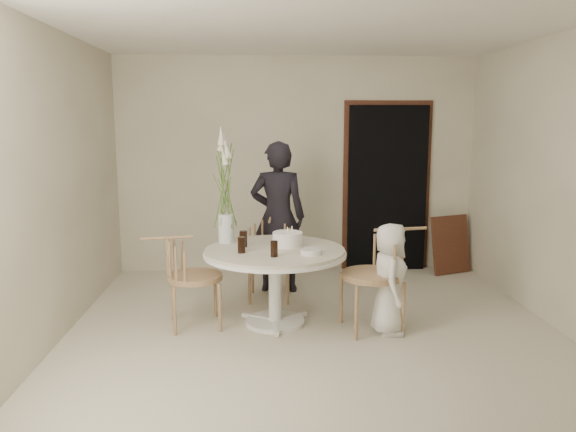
{
  "coord_description": "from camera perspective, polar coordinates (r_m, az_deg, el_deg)",
  "views": [
    {
      "loc": [
        -0.52,
        -4.84,
        1.9
      ],
      "look_at": [
        -0.23,
        0.3,
        1.03
      ],
      "focal_mm": 35.0,
      "sensor_mm": 36.0,
      "label": 1
    }
  ],
  "objects": [
    {
      "name": "ground",
      "position": [
        5.23,
        2.71,
        -11.74
      ],
      "size": [
        4.5,
        4.5,
        0.0
      ],
      "primitive_type": "plane",
      "color": "beige",
      "rests_on": "ground"
    },
    {
      "name": "room_shell",
      "position": [
        4.88,
        2.86,
        6.29
      ],
      "size": [
        4.5,
        4.5,
        4.5
      ],
      "color": "white",
      "rests_on": "ground"
    },
    {
      "name": "doorway",
      "position": [
        7.28,
        10.02,
        2.74
      ],
      "size": [
        1.0,
        0.1,
        2.1
      ],
      "primitive_type": "cube",
      "color": "black",
      "rests_on": "ground"
    },
    {
      "name": "door_trim",
      "position": [
        7.31,
        9.97,
        3.24
      ],
      "size": [
        1.12,
        0.03,
        2.22
      ],
      "primitive_type": "cube",
      "color": "brown",
      "rests_on": "ground"
    },
    {
      "name": "table",
      "position": [
        5.25,
        -1.33,
        -4.56
      ],
      "size": [
        1.33,
        1.33,
        0.73
      ],
      "color": "white",
      "rests_on": "ground"
    },
    {
      "name": "picture_frame",
      "position": [
        7.38,
        16.21,
        -2.8
      ],
      "size": [
        0.57,
        0.35,
        0.73
      ],
      "primitive_type": "cube",
      "rotation": [
        -0.17,
        0.0,
        0.37
      ],
      "color": "brown",
      "rests_on": "ground"
    },
    {
      "name": "chair_far",
      "position": [
        6.13,
        -1.86,
        -3.07
      ],
      "size": [
        0.51,
        0.54,
        0.86
      ],
      "rotation": [
        0.0,
        0.0,
        -0.08
      ],
      "color": "#9E8056",
      "rests_on": "ground"
    },
    {
      "name": "chair_right",
      "position": [
        5.21,
        9.94,
        -4.78
      ],
      "size": [
        0.62,
        0.58,
        0.96
      ],
      "rotation": [
        0.0,
        0.0,
        -1.41
      ],
      "color": "#9E8056",
      "rests_on": "ground"
    },
    {
      "name": "chair_left",
      "position": [
        5.27,
        -10.78,
        -5.22
      ],
      "size": [
        0.57,
        0.54,
        0.88
      ],
      "rotation": [
        0.0,
        0.0,
        1.75
      ],
      "color": "#9E8056",
      "rests_on": "ground"
    },
    {
      "name": "girl",
      "position": [
        6.27,
        -1.04,
        -0.09
      ],
      "size": [
        0.65,
        0.47,
        1.69
      ],
      "primitive_type": "imported",
      "rotation": [
        0.0,
        0.0,
        3.04
      ],
      "color": "black",
      "rests_on": "ground"
    },
    {
      "name": "boy",
      "position": [
        5.14,
        10.3,
        -6.3
      ],
      "size": [
        0.38,
        0.53,
        1.01
      ],
      "primitive_type": "imported",
      "rotation": [
        0.0,
        0.0,
        1.44
      ],
      "color": "white",
      "rests_on": "ground"
    },
    {
      "name": "birthday_cake",
      "position": [
        5.32,
        -0.05,
        -2.37
      ],
      "size": [
        0.28,
        0.28,
        0.19
      ],
      "rotation": [
        0.0,
        0.0,
        -0.35
      ],
      "color": "white",
      "rests_on": "table"
    },
    {
      "name": "cola_tumbler_a",
      "position": [
        5.06,
        -4.76,
        -2.95
      ],
      "size": [
        0.09,
        0.09,
        0.15
      ],
      "primitive_type": "cylinder",
      "rotation": [
        0.0,
        0.0,
        -0.32
      ],
      "color": "black",
      "rests_on": "table"
    },
    {
      "name": "cola_tumbler_b",
      "position": [
        4.91,
        -1.42,
        -3.36
      ],
      "size": [
        0.08,
        0.08,
        0.14
      ],
      "primitive_type": "cylinder",
      "rotation": [
        0.0,
        0.0,
        -0.23
      ],
      "color": "black",
      "rests_on": "table"
    },
    {
      "name": "cola_tumbler_c",
      "position": [
        5.31,
        -4.55,
        -2.33
      ],
      "size": [
        0.07,
        0.07,
        0.15
      ],
      "primitive_type": "cylinder",
      "rotation": [
        0.0,
        0.0,
        -0.01
      ],
      "color": "black",
      "rests_on": "table"
    },
    {
      "name": "cola_tumbler_d",
      "position": [
        5.32,
        -4.62,
        -2.38
      ],
      "size": [
        0.08,
        0.08,
        0.14
      ],
      "primitive_type": "cylinder",
      "rotation": [
        0.0,
        0.0,
        0.23
      ],
      "color": "black",
      "rests_on": "table"
    },
    {
      "name": "plate_stack",
      "position": [
        5.01,
        2.35,
        -3.64
      ],
      "size": [
        0.2,
        0.2,
        0.05
      ],
      "primitive_type": "cylinder",
      "rotation": [
        0.0,
        0.0,
        0.03
      ],
      "color": "silver",
      "rests_on": "table"
    },
    {
      "name": "flower_vase",
      "position": [
        5.43,
        -6.39,
        2.48
      ],
      "size": [
        0.15,
        0.15,
        1.13
      ],
      "rotation": [
        0.0,
        0.0,
        -0.1
      ],
      "color": "silver",
      "rests_on": "table"
    }
  ]
}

